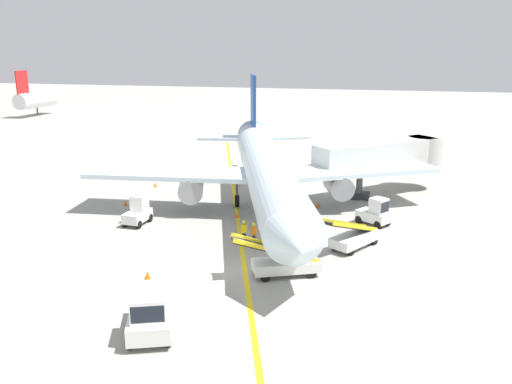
{
  "coord_description": "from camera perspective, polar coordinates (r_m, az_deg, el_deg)",
  "views": [
    {
      "loc": [
        8.37,
        -26.98,
        12.47
      ],
      "look_at": [
        -1.37,
        8.85,
        2.5
      ],
      "focal_mm": 37.18,
      "sensor_mm": 36.0,
      "label": 1
    }
  ],
  "objects": [
    {
      "name": "distant_aircraft_far_left",
      "position": [
        112.9,
        -22.62,
        9.2
      ],
      "size": [
        3.0,
        10.1,
        8.8
      ],
      "color": "silver",
      "rests_on": "ground"
    },
    {
      "name": "ground_crew_marshaller",
      "position": [
        34.94,
        -1.28,
        -4.29
      ],
      "size": [
        0.36,
        0.24,
        1.7
      ],
      "color": "#26262D",
      "rests_on": "ground"
    },
    {
      "name": "belt_loader_aft_hold",
      "position": [
        30.43,
        3.02,
        -7.59
      ],
      "size": [
        5.06,
        3.26,
        2.59
      ],
      "color": "silver",
      "rests_on": "ground"
    },
    {
      "name": "baggage_tug_near_wing",
      "position": [
        39.78,
        12.7,
        -2.22
      ],
      "size": [
        2.72,
        2.4,
        2.1
      ],
      "color": "silver",
      "rests_on": "ground"
    },
    {
      "name": "safety_cone_nose_right",
      "position": [
        30.8,
        -11.6,
        -8.74
      ],
      "size": [
        0.36,
        0.36,
        0.44
      ],
      "primitive_type": "cone",
      "color": "orange",
      "rests_on": "ground"
    },
    {
      "name": "safety_cone_tail_area",
      "position": [
        40.79,
        -2.12,
        -2.46
      ],
      "size": [
        0.36,
        0.36,
        0.44
      ],
      "primitive_type": "cone",
      "color": "orange",
      "rests_on": "ground"
    },
    {
      "name": "pushback_tug",
      "position": [
        24.82,
        -11.33,
        -12.83
      ],
      "size": [
        3.14,
        4.05,
        2.2
      ],
      "color": "silver",
      "rests_on": "ground"
    },
    {
      "name": "ground_plane",
      "position": [
        30.88,
        -1.88,
        -8.8
      ],
      "size": [
        300.0,
        300.0,
        0.0
      ],
      "primitive_type": "plane",
      "color": "#9E9B93"
    },
    {
      "name": "ground_crew_wing_walker",
      "position": [
        34.51,
        -0.23,
        -4.54
      ],
      "size": [
        0.36,
        0.24,
        1.7
      ],
      "color": "#26262D",
      "rests_on": "ground"
    },
    {
      "name": "taxi_line_yellow",
      "position": [
        35.68,
        -1.63,
        -5.43
      ],
      "size": [
        27.09,
        75.48,
        0.01
      ],
      "primitive_type": "cube",
      "rotation": [
        0.0,
        0.0,
        0.34
      ],
      "color": "yellow",
      "rests_on": "ground"
    },
    {
      "name": "baggage_tug_by_cargo_door",
      "position": [
        40.07,
        -12.57,
        -2.09
      ],
      "size": [
        1.4,
        2.44,
        2.1
      ],
      "color": "silver",
      "rests_on": "ground"
    },
    {
      "name": "safety_cone_nose_left",
      "position": [
        43.73,
        6.7,
        -1.35
      ],
      "size": [
        0.36,
        0.36,
        0.44
      ],
      "primitive_type": "cone",
      "color": "orange",
      "rests_on": "ground"
    },
    {
      "name": "safety_cone_wingtip_left",
      "position": [
        50.78,
        -10.79,
        0.8
      ],
      "size": [
        0.36,
        0.36,
        0.44
      ],
      "primitive_type": "cone",
      "color": "orange",
      "rests_on": "ground"
    },
    {
      "name": "safety_cone_wingtip_right",
      "position": [
        45.14,
        -13.87,
        -1.17
      ],
      "size": [
        0.36,
        0.36,
        0.44
      ],
      "primitive_type": "cone",
      "color": "orange",
      "rests_on": "ground"
    },
    {
      "name": "airliner",
      "position": [
        41.58,
        1.03,
        2.45
      ],
      "size": [
        27.54,
        34.23,
        10.1
      ],
      "color": "silver",
      "rests_on": "ground"
    },
    {
      "name": "jet_bridge",
      "position": [
        48.16,
        14.12,
        3.89
      ],
      "size": [
        11.02,
        10.56,
        4.85
      ],
      "color": "beige",
      "rests_on": "ground"
    },
    {
      "name": "belt_loader_forward_hold",
      "position": [
        35.05,
        10.49,
        -4.72
      ],
      "size": [
        3.54,
        4.97,
        2.59
      ],
      "color": "silver",
      "rests_on": "ground"
    }
  ]
}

